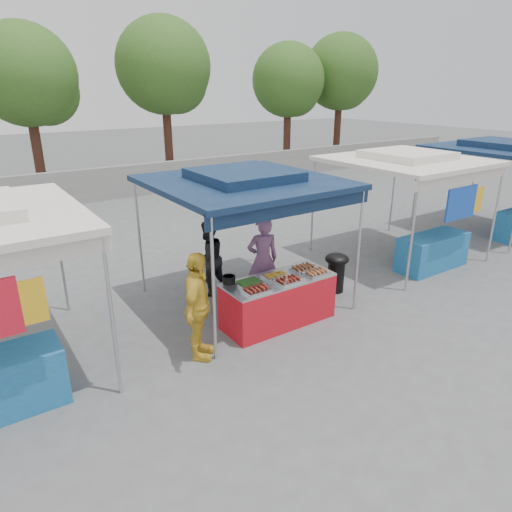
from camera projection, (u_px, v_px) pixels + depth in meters
ground_plane at (275, 320)px, 8.27m from camera, size 80.00×80.00×0.00m
back_wall at (96, 185)px, 16.59m from camera, size 40.00×0.25×1.20m
main_canopy at (244, 181)px, 8.19m from camera, size 3.20×3.20×2.57m
neighbor_stall_right at (418, 196)px, 10.52m from camera, size 3.20×3.20×2.57m
neighbor_stall_far at (510, 177)px, 12.63m from camera, size 3.20×3.20×2.57m
tree_1 at (30, 80)px, 16.19m from camera, size 3.61×3.56×6.12m
tree_2 at (167, 70)px, 18.99m from camera, size 3.90×3.90×6.70m
tree_3 at (290, 83)px, 22.12m from camera, size 3.54×3.48×5.98m
tree_4 at (342, 76)px, 23.72m from camera, size 3.82×3.81×6.55m
vendor_table at (278, 301)px, 8.05m from camera, size 2.00×0.80×0.85m
food_tray_fl at (257, 290)px, 7.37m from camera, size 0.42×0.30×0.07m
food_tray_fm at (288, 281)px, 7.72m from camera, size 0.42×0.30×0.07m
food_tray_fr at (316, 273)px, 8.04m from camera, size 0.42×0.30×0.07m
food_tray_bl at (249, 283)px, 7.63m from camera, size 0.42×0.30×0.07m
food_tray_bm at (275, 275)px, 7.94m from camera, size 0.42×0.30×0.07m
food_tray_br at (303, 268)px, 8.26m from camera, size 0.42×0.30×0.07m
cooking_pot at (229, 279)px, 7.70m from camera, size 0.22×0.22×0.13m
skewer_cup at (286, 282)px, 7.64m from camera, size 0.07×0.07×0.09m
wok_burner at (336, 269)px, 9.27m from camera, size 0.49×0.49×0.82m
crate_left at (243, 304)px, 8.51m from camera, size 0.53×0.37×0.32m
crate_right at (267, 300)px, 8.66m from camera, size 0.54×0.38×0.33m
crate_stacked at (267, 284)px, 8.55m from camera, size 0.54×0.38×0.32m
vendor_woman at (263, 260)px, 8.76m from camera, size 0.71×0.57×1.69m
helper_man at (208, 258)px, 9.07m from camera, size 0.83×0.70×1.53m
customer_person at (198, 307)px, 6.85m from camera, size 0.97×1.05×1.73m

